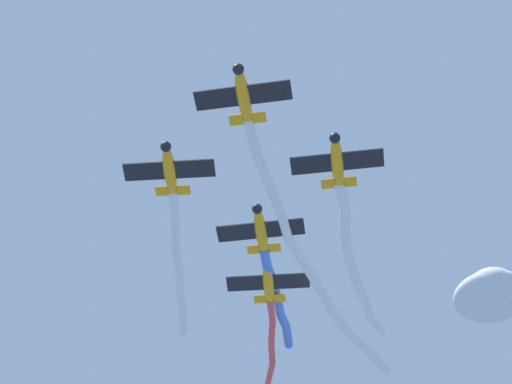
# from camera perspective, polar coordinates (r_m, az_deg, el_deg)

# --- Properties ---
(airplane_lead) EXTENTS (5.75, 7.40, 1.87)m
(airplane_lead) POSITION_cam_1_polar(r_m,az_deg,el_deg) (73.96, -0.76, 5.71)
(airplane_lead) COLOR orange
(smoke_trail_lead) EXTENTS (23.50, 21.33, 2.14)m
(smoke_trail_lead) POSITION_cam_1_polar(r_m,az_deg,el_deg) (84.17, 3.28, -4.19)
(smoke_trail_lead) COLOR white
(airplane_left_wing) EXTENTS (5.76, 7.43, 1.87)m
(airplane_left_wing) POSITION_cam_1_polar(r_m,az_deg,el_deg) (77.39, 4.76, 1.81)
(airplane_left_wing) COLOR orange
(smoke_trail_left_wing) EXTENTS (16.74, 10.84, 1.86)m
(smoke_trail_left_wing) POSITION_cam_1_polar(r_m,az_deg,el_deg) (85.49, 5.83, -4.36)
(smoke_trail_left_wing) COLOR white
(airplane_right_wing) EXTENTS (5.79, 7.51, 1.87)m
(airplane_right_wing) POSITION_cam_1_polar(r_m,az_deg,el_deg) (78.83, -5.08, 1.33)
(airplane_right_wing) COLOR orange
(smoke_trail_right_wing) EXTENTS (15.28, 5.36, 1.97)m
(smoke_trail_right_wing) POSITION_cam_1_polar(r_m,az_deg,el_deg) (84.93, -4.56, -4.49)
(smoke_trail_right_wing) COLOR white
(airplane_slot) EXTENTS (5.76, 7.43, 1.87)m
(airplane_slot) POSITION_cam_1_polar(r_m,az_deg,el_deg) (81.98, 0.28, -2.20)
(airplane_slot) COLOR orange
(smoke_trail_slot) EXTENTS (13.93, 7.42, 3.41)m
(smoke_trail_slot) POSITION_cam_1_polar(r_m,az_deg,el_deg) (89.80, 1.25, -6.27)
(smoke_trail_slot) COLOR #4C75DB
(airplane_trail) EXTENTS (5.78, 7.50, 1.87)m
(airplane_trail) POSITION_cam_1_polar(r_m,az_deg,el_deg) (87.00, 0.72, -5.24)
(airplane_trail) COLOR orange
(smoke_trail_trail) EXTENTS (23.26, 6.50, 3.22)m
(smoke_trail_trail) POSITION_cam_1_polar(r_m,az_deg,el_deg) (98.50, 0.66, -10.57)
(smoke_trail_trail) COLOR #DB4C4C
(cloud_west) EXTENTS (10.86, 11.21, 3.98)m
(cloud_west) POSITION_cam_1_polar(r_m,az_deg,el_deg) (112.37, 13.62, -5.82)
(cloud_west) COLOR silver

